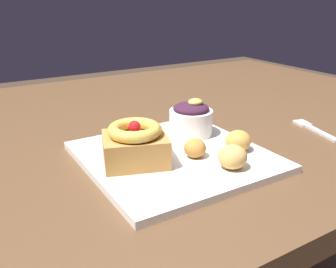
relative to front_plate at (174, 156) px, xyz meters
name	(u,v)px	position (x,y,z in m)	size (l,w,h in m)	color
dining_table	(142,156)	(0.05, 0.21, -0.09)	(1.52, 0.95, 0.73)	brown
front_plate	(174,156)	(0.00, 0.00, 0.00)	(0.29, 0.29, 0.01)	white
cake_slice	(135,144)	(-0.07, 0.00, 0.04)	(0.12, 0.11, 0.07)	#B77F3D
berry_ramekin	(191,119)	(0.07, 0.06, 0.04)	(0.08, 0.08, 0.07)	white
fritter_front	(235,156)	(0.05, -0.09, 0.02)	(0.05, 0.04, 0.04)	tan
fritter_middle	(238,141)	(0.10, -0.05, 0.02)	(0.04, 0.04, 0.04)	gold
fritter_back	(195,148)	(0.02, -0.03, 0.02)	(0.04, 0.04, 0.03)	#BC7F38
fork	(313,128)	(0.32, -0.02, 0.00)	(0.05, 0.13, 0.00)	silver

